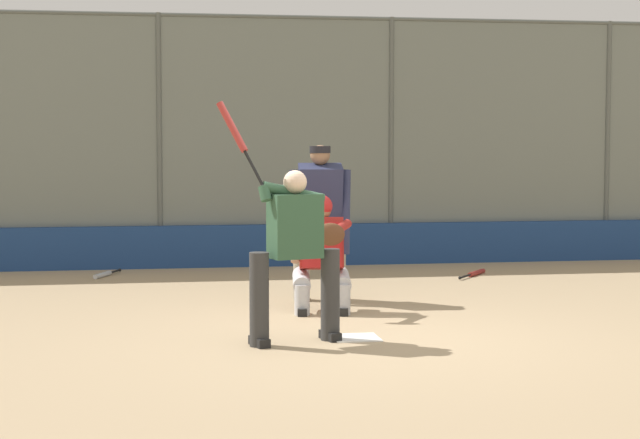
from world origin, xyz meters
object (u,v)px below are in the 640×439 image
(catcher_behind_plate, at_px, (322,252))
(spare_bat_near_backstop, at_px, (475,273))
(batter_at_plate, at_px, (294,249))
(umpire_home, at_px, (320,217))
(spare_bat_by_padding, at_px, (105,274))

(catcher_behind_plate, xyz_separation_m, spare_bat_near_backstop, (-2.59, -2.75, -0.63))
(batter_at_plate, xyz_separation_m, spare_bat_near_backstop, (-3.13, -4.46, -0.83))
(catcher_behind_plate, distance_m, spare_bat_near_backstop, 3.83)
(batter_at_plate, bearing_deg, spare_bat_near_backstop, -140.96)
(batter_at_plate, relative_size, catcher_behind_plate, 1.75)
(umpire_home, bearing_deg, batter_at_plate, 79.45)
(batter_at_plate, bearing_deg, umpire_home, -120.33)
(batter_at_plate, xyz_separation_m, umpire_home, (-0.66, -2.55, 0.11))
(batter_at_plate, xyz_separation_m, spare_bat_by_padding, (1.90, -5.16, -0.83))
(catcher_behind_plate, xyz_separation_m, umpire_home, (-0.12, -0.85, 0.32))
(batter_at_plate, relative_size, spare_bat_by_padding, 2.87)
(catcher_behind_plate, height_order, umpire_home, umpire_home)
(catcher_behind_plate, bearing_deg, spare_bat_by_padding, -48.14)
(catcher_behind_plate, height_order, spare_bat_by_padding, catcher_behind_plate)
(batter_at_plate, bearing_deg, spare_bat_by_padding, -85.69)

